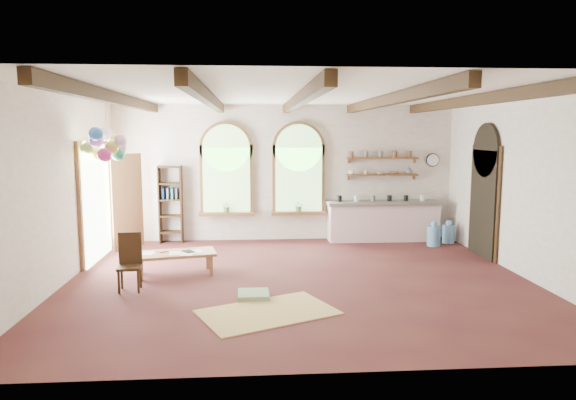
{
  "coord_description": "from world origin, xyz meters",
  "views": [
    {
      "loc": [
        -0.81,
        -8.65,
        2.55
      ],
      "look_at": [
        -0.15,
        0.6,
        1.33
      ],
      "focal_mm": 32.0,
      "sensor_mm": 36.0,
      "label": 1
    }
  ],
  "objects": [
    {
      "name": "shelf_bowl_a",
      "position": [
        2.25,
        3.38,
        1.6
      ],
      "size": [
        0.22,
        0.22,
        0.05
      ],
      "primitive_type": "imported",
      "color": "beige",
      "rests_on": "wall_shelf_lower"
    },
    {
      "name": "floor_mat",
      "position": [
        -0.6,
        -1.6,
        0.01
      ],
      "size": [
        2.17,
        1.82,
        0.02
      ],
      "primitive_type": "cube",
      "rotation": [
        0.0,
        0.0,
        0.43
      ],
      "color": "tan",
      "rests_on": "floor"
    },
    {
      "name": "shelf_cup_b",
      "position": [
        1.9,
        3.38,
        1.62
      ],
      "size": [
        0.1,
        0.1,
        0.09
      ],
      "primitive_type": "imported",
      "color": "beige",
      "rests_on": "wall_shelf_lower"
    },
    {
      "name": "left_doorway",
      "position": [
        -3.95,
        1.8,
        1.15
      ],
      "size": [
        0.1,
        1.9,
        2.5
      ],
      "primitive_type": "cube",
      "color": "brown",
      "rests_on": "floor"
    },
    {
      "name": "wall_clock",
      "position": [
        3.55,
        3.45,
        1.9
      ],
      "size": [
        0.32,
        0.04,
        0.32
      ],
      "primitive_type": "cylinder",
      "rotation": [
        1.57,
        0.0,
        0.0
      ],
      "color": "black",
      "rests_on": "wall_back"
    },
    {
      "name": "side_chair",
      "position": [
        -2.8,
        -0.38,
        0.27
      ],
      "size": [
        0.4,
        0.4,
        0.94
      ],
      "color": "#342310",
      "rests_on": "floor"
    },
    {
      "name": "window_left",
      "position": [
        -1.4,
        3.43,
        1.63
      ],
      "size": [
        1.3,
        0.28,
        2.2
      ],
      "color": "brown",
      "rests_on": "floor"
    },
    {
      "name": "window_right",
      "position": [
        0.3,
        3.43,
        1.63
      ],
      "size": [
        1.3,
        0.28,
        2.2
      ],
      "color": "brown",
      "rests_on": "floor"
    },
    {
      "name": "shelf_vase",
      "position": [
        2.95,
        3.38,
        1.67
      ],
      "size": [
        0.18,
        0.18,
        0.19
      ],
      "primitive_type": "imported",
      "color": "slate",
      "rests_on": "wall_shelf_lower"
    },
    {
      "name": "balloon_cluster",
      "position": [
        -3.41,
        0.8,
        2.33
      ],
      "size": [
        0.85,
        0.94,
        1.15
      ],
      "color": "silver",
      "rests_on": "floor"
    },
    {
      "name": "right_doorway",
      "position": [
        3.95,
        1.5,
        1.1
      ],
      "size": [
        0.1,
        1.3,
        2.4
      ],
      "primitive_type": "cube",
      "color": "black",
      "rests_on": "floor"
    },
    {
      "name": "shelf_cup_a",
      "position": [
        1.55,
        3.38,
        1.62
      ],
      "size": [
        0.12,
        0.1,
        0.1
      ],
      "primitive_type": "imported",
      "color": "white",
      "rests_on": "wall_shelf_lower"
    },
    {
      "name": "potted_plant_left",
      "position": [
        -1.4,
        3.32,
        0.85
      ],
      "size": [
        0.27,
        0.23,
        0.3
      ],
      "primitive_type": "imported",
      "color": "#598C4C",
      "rests_on": "window_left"
    },
    {
      "name": "coffee_table",
      "position": [
        -2.2,
        0.54,
        0.36
      ],
      "size": [
        1.52,
        0.93,
        0.4
      ],
      "color": "#AF7850",
      "rests_on": "floor"
    },
    {
      "name": "bookshelf",
      "position": [
        -2.7,
        3.32,
        0.9
      ],
      "size": [
        0.53,
        0.32,
        1.8
      ],
      "color": "#342310",
      "rests_on": "floor"
    },
    {
      "name": "wall_shelf_upper",
      "position": [
        2.3,
        3.38,
        1.95
      ],
      "size": [
        1.7,
        0.24,
        0.04
      ],
      "primitive_type": "cube",
      "color": "brown",
      "rests_on": "wall_back"
    },
    {
      "name": "table_book",
      "position": [
        -2.53,
        0.58,
        0.41
      ],
      "size": [
        0.26,
        0.28,
        0.02
      ],
      "primitive_type": "imported",
      "rotation": [
        0.0,
        0.0,
        0.61
      ],
      "color": "olive",
      "rests_on": "coffee_table"
    },
    {
      "name": "water_jug_b",
      "position": [
        3.3,
        2.51,
        0.25
      ],
      "size": [
        0.3,
        0.3,
        0.58
      ],
      "color": "#5E9ACA",
      "rests_on": "floor"
    },
    {
      "name": "water_jug_a",
      "position": [
        3.75,
        2.79,
        0.23
      ],
      "size": [
        0.28,
        0.28,
        0.54
      ],
      "color": "#5E9ACA",
      "rests_on": "floor"
    },
    {
      "name": "potted_plant_right",
      "position": [
        0.3,
        3.32,
        0.85
      ],
      "size": [
        0.27,
        0.23,
        0.3
      ],
      "primitive_type": "imported",
      "color": "#598C4C",
      "rests_on": "window_right"
    },
    {
      "name": "shelf_bowl_b",
      "position": [
        2.6,
        3.38,
        1.6
      ],
      "size": [
        0.2,
        0.2,
        0.06
      ],
      "primitive_type": "imported",
      "color": "#8C664C",
      "rests_on": "wall_shelf_lower"
    },
    {
      "name": "ceiling_beams",
      "position": [
        0.0,
        0.0,
        3.1
      ],
      "size": [
        6.2,
        6.8,
        0.18
      ],
      "primitive_type": null,
      "color": "#342310",
      "rests_on": "ceiling"
    },
    {
      "name": "wall_shelf_lower",
      "position": [
        2.3,
        3.38,
        1.55
      ],
      "size": [
        1.7,
        0.24,
        0.04
      ],
      "primitive_type": "cube",
      "color": "brown",
      "rests_on": "wall_back"
    },
    {
      "name": "kitchen_counter",
      "position": [
        2.3,
        3.2,
        0.48
      ],
      "size": [
        2.68,
        0.62,
        0.94
      ],
      "color": "beige",
      "rests_on": "floor"
    },
    {
      "name": "floor_cushion",
      "position": [
        -0.8,
        -0.89,
        0.04
      ],
      "size": [
        0.49,
        0.49,
        0.08
      ],
      "primitive_type": "cube",
      "rotation": [
        0.0,
        0.0,
        0.02
      ],
      "color": "gray",
      "rests_on": "floor"
    },
    {
      "name": "tablet",
      "position": [
        -1.97,
        0.57,
        0.41
      ],
      "size": [
        0.27,
        0.29,
        0.01
      ],
      "primitive_type": "cube",
      "rotation": [
        0.0,
        0.0,
        0.62
      ],
      "color": "black",
      "rests_on": "coffee_table"
    },
    {
      "name": "floor",
      "position": [
        0.0,
        0.0,
        0.0
      ],
      "size": [
        8.0,
        8.0,
        0.0
      ],
      "primitive_type": "plane",
      "color": "#532722",
      "rests_on": "ground"
    }
  ]
}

